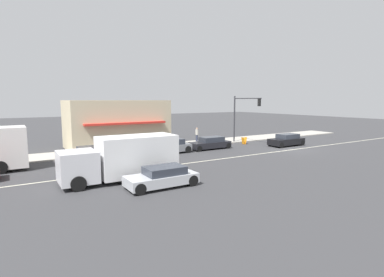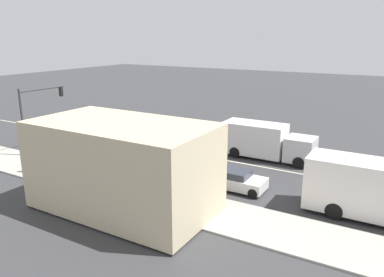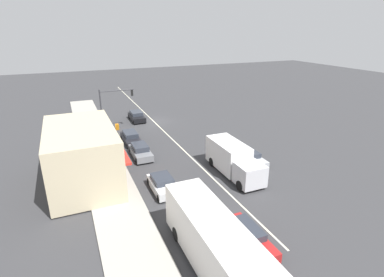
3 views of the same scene
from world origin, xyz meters
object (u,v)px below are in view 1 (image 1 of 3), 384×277
Objects in this scene: traffic_signal_main at (242,111)px; sedan_dark at (210,143)px; pedestrian at (197,134)px; suv_black at (287,140)px; van_white at (90,154)px; suv_grey at (170,146)px; delivery_truck at (124,158)px; sedan_silver at (162,177)px; warning_aframe_sign at (244,141)px.

traffic_signal_main is 6.42m from sedan_dark.
suv_black is (-7.79, -7.26, -0.37)m from pedestrian.
traffic_signal_main is 1.44× the size of van_white.
suv_grey reaches higher than van_white.
delivery_truck is 3.23m from sedan_silver.
traffic_signal_main is at bearing -64.46° from delivery_truck.
sedan_silver reaches higher than warning_aframe_sign.
sedan_dark reaches higher than sedan_silver.
delivery_truck is at bearing 101.97° from suv_black.
suv_grey is at bearing -30.02° from sedan_silver.
traffic_signal_main is at bearing 0.63° from warning_aframe_sign.
delivery_truck is 1.74× the size of suv_black.
delivery_truck is (-7.90, 17.42, 1.04)m from warning_aframe_sign.
van_white is 0.90× the size of sedan_silver.
suv_grey reaches higher than sedan_silver.
sedan_dark is (0.00, -12.62, -0.01)m from van_white.
pedestrian is at bearing -16.50° from sedan_dark.
traffic_signal_main is 3.25× the size of pedestrian.
suv_grey is at bearing 93.89° from warning_aframe_sign.
delivery_truck is 1.93× the size of van_white.
suv_black is at bearing -136.46° from warning_aframe_sign.
sedan_silver is (-2.80, -1.37, -0.86)m from delivery_truck.
suv_black reaches higher than sedan_dark.
suv_black is (-3.50, -3.32, 0.23)m from warning_aframe_sign.
suv_grey is at bearing 90.00° from sedan_dark.
sedan_dark is 1.05× the size of suv_black.
pedestrian is at bearing -51.78° from suv_grey.
delivery_truck reaches higher than pedestrian.
traffic_signal_main reaches higher than sedan_silver.
pedestrian is at bearing 42.52° from warning_aframe_sign.
traffic_signal_main is 3.50m from warning_aframe_sign.
suv_grey is 0.97× the size of suv_black.
traffic_signal_main is 6.69× the size of warning_aframe_sign.
van_white reaches higher than warning_aframe_sign.
suv_grey reaches higher than suv_black.
suv_grey is 13.88m from suv_black.
delivery_truck is 1.66× the size of sedan_dark.
sedan_dark is 1.09× the size of suv_grey.
warning_aframe_sign is at bearing -82.65° from sedan_dark.
van_white is at bearing 82.53° from suv_black.
suv_black is at bearing -69.61° from sedan_silver.
sedan_silver is (-10.00, -1.98, -0.03)m from van_white.
warning_aframe_sign is at bearing -56.31° from sedan_silver.
suv_grey is (0.00, 4.86, 0.05)m from sedan_dark.
warning_aframe_sign is 0.19× the size of suv_black.
traffic_signal_main is 1.24× the size of sedan_dark.
pedestrian reaches higher than sedan_silver.
sedan_dark is at bearing -90.00° from van_white.
traffic_signal_main reaches higher than suv_black.
van_white is at bearing 93.57° from traffic_signal_main.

